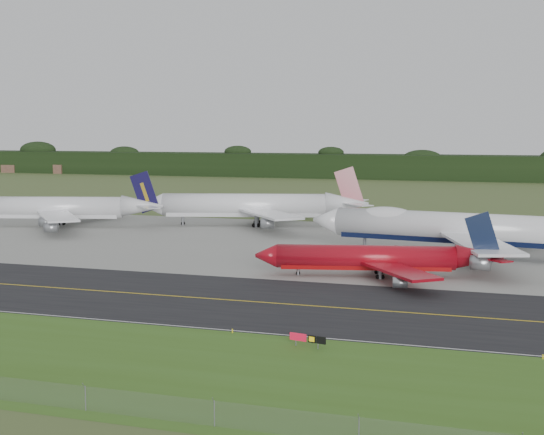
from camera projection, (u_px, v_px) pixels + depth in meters
The scene contains 15 objects.
ground at pixel (298, 298), 109.50m from camera, with size 600.00×600.00×0.00m, color #445226.
grass_verge at pixel (207, 372), 76.29m from camera, with size 400.00×30.00×0.01m, color #385C1B.
taxiway at pixel (290, 304), 105.70m from camera, with size 400.00×32.00×0.02m, color black.
apron at pixel (362, 247), 157.89m from camera, with size 400.00×78.00×0.01m, color gray.
taxiway_centreline at pixel (290, 304), 105.70m from camera, with size 400.00×0.40×0.00m, color gold.
taxiway_edge_line at pixel (255, 332), 90.99m from camera, with size 400.00×0.25×0.00m, color silver.
perimeter_fence at pixel (148, 406), 63.83m from camera, with size 320.00×0.10×320.00m.
horizon_treeline at pixel (446, 169), 368.62m from camera, with size 700.00×25.00×12.00m.
jet_ba_747 at pixel (462, 228), 145.40m from camera, with size 63.13×51.90×15.87m.
jet_red_737 at pixel (379, 258), 125.48m from camera, with size 40.78×32.72×11.08m.
jet_navy_gold at pixel (57, 208), 190.18m from camera, with size 54.16×46.24×14.15m.
jet_star_tail at pixel (256, 206), 191.85m from camera, with size 56.86×46.61×15.17m.
taxiway_sign at pixel (307, 338), 84.63m from camera, with size 4.38×1.03×1.48m.
edge_marker_center at pixel (232, 331), 90.77m from camera, with size 0.16×0.16×0.50m, color yellow.
edge_marker_right at pixel (543, 357), 80.42m from camera, with size 0.16×0.16×0.50m, color yellow.
Camera 1 is at (28.22, -103.71, 24.25)m, focal length 50.00 mm.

